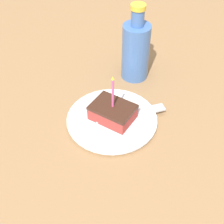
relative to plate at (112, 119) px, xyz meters
name	(u,v)px	position (x,y,z in m)	size (l,w,h in m)	color
ground_plane	(101,129)	(-0.02, 0.02, -0.03)	(2.40, 2.40, 0.04)	olive
plate	(112,119)	(0.00, 0.00, 0.00)	(0.22, 0.22, 0.01)	silver
cake_slice	(113,112)	(0.00, 0.00, 0.03)	(0.07, 0.10, 0.13)	#99332D
fork	(136,113)	(0.04, -0.04, 0.01)	(0.15, 0.13, 0.00)	#B2B2B7
bottle	(136,50)	(0.19, 0.05, 0.08)	(0.08, 0.08, 0.22)	#3F66A5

